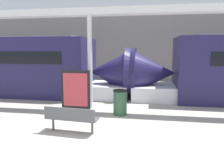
{
  "coord_description": "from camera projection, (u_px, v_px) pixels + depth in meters",
  "views": [
    {
      "loc": [
        1.79,
        -5.15,
        2.47
      ],
      "look_at": [
        0.36,
        3.36,
        1.4
      ],
      "focal_mm": 35.0,
      "sensor_mm": 36.0,
      "label": 1
    }
  ],
  "objects": [
    {
      "name": "support_column_near",
      "position": [
        90.0,
        63.0,
        9.15
      ],
      "size": [
        0.2,
        0.2,
        3.87
      ],
      "primitive_type": "cylinder",
      "color": "silver",
      "rests_on": "ground_plane"
    },
    {
      "name": "poster_board",
      "position": [
        76.0,
        92.0,
        8.49
      ],
      "size": [
        1.14,
        0.07,
        1.71
      ],
      "color": "black",
      "rests_on": "ground_plane"
    },
    {
      "name": "station_wall",
      "position": [
        125.0,
        50.0,
        16.66
      ],
      "size": [
        56.0,
        0.2,
        5.0
      ],
      "primitive_type": "cube",
      "color": "gray",
      "rests_on": "ground_plane"
    },
    {
      "name": "ground_plane",
      "position": [
        77.0,
        146.0,
        5.64
      ],
      "size": [
        60.0,
        60.0,
        0.0
      ],
      "primitive_type": "plane",
      "color": "#A8A093"
    },
    {
      "name": "bench_near",
      "position": [
        71.0,
        117.0,
        6.46
      ],
      "size": [
        1.63,
        0.58,
        0.8
      ],
      "rotation": [
        0.0,
        0.0,
        -0.09
      ],
      "color": "#4C4F54",
      "rests_on": "ground_plane"
    },
    {
      "name": "trash_bin",
      "position": [
        120.0,
        102.0,
        8.36
      ],
      "size": [
        0.54,
        0.54,
        0.96
      ],
      "color": "#2D5138",
      "rests_on": "ground_plane"
    },
    {
      "name": "canopy_beam",
      "position": [
        89.0,
        12.0,
        8.89
      ],
      "size": [
        28.0,
        0.6,
        0.28
      ],
      "primitive_type": "cube",
      "color": "silver",
      "rests_on": "support_column_near"
    }
  ]
}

